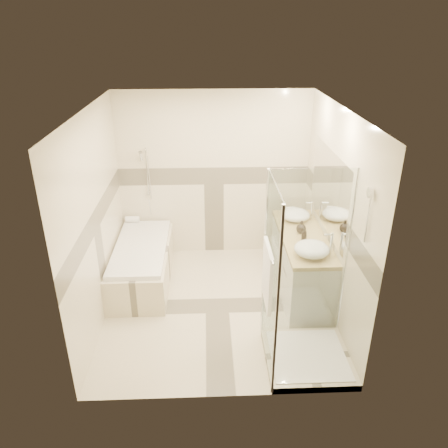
{
  "coord_description": "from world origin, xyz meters",
  "views": [
    {
      "loc": [
        -0.1,
        -4.66,
        3.37
      ],
      "look_at": [
        0.1,
        0.25,
        1.05
      ],
      "focal_mm": 35.0,
      "sensor_mm": 36.0,
      "label": 1
    }
  ],
  "objects_px": {
    "bathtub": "(142,261)",
    "vessel_sink_near": "(295,215)",
    "vanity": "(301,264)",
    "vessel_sink_far": "(312,249)",
    "shower_enclosure": "(298,319)",
    "amenity_bottle_b": "(301,227)",
    "amenity_bottle_a": "(304,234)"
  },
  "relations": [
    {
      "from": "vessel_sink_near",
      "to": "shower_enclosure",
      "type": "bearing_deg",
      "value": -98.91
    },
    {
      "from": "vanity",
      "to": "shower_enclosure",
      "type": "xyz_separation_m",
      "value": [
        -0.29,
        -1.27,
        0.08
      ]
    },
    {
      "from": "bathtub",
      "to": "shower_enclosure",
      "type": "height_order",
      "value": "shower_enclosure"
    },
    {
      "from": "amenity_bottle_b",
      "to": "vessel_sink_near",
      "type": "bearing_deg",
      "value": 90.0
    },
    {
      "from": "amenity_bottle_b",
      "to": "shower_enclosure",
      "type": "bearing_deg",
      "value": -101.51
    },
    {
      "from": "vessel_sink_far",
      "to": "amenity_bottle_b",
      "type": "height_order",
      "value": "amenity_bottle_b"
    },
    {
      "from": "vessel_sink_near",
      "to": "vessel_sink_far",
      "type": "bearing_deg",
      "value": -90.0
    },
    {
      "from": "bathtub",
      "to": "shower_enclosure",
      "type": "distance_m",
      "value": 2.47
    },
    {
      "from": "shower_enclosure",
      "to": "vessel_sink_far",
      "type": "relative_size",
      "value": 4.95
    },
    {
      "from": "bathtub",
      "to": "vessel_sink_near",
      "type": "distance_m",
      "value": 2.22
    },
    {
      "from": "vessel_sink_near",
      "to": "amenity_bottle_b",
      "type": "height_order",
      "value": "amenity_bottle_b"
    },
    {
      "from": "amenity_bottle_a",
      "to": "vessel_sink_far",
      "type": "bearing_deg",
      "value": -90.0
    },
    {
      "from": "vanity",
      "to": "amenity_bottle_a",
      "type": "xyz_separation_m",
      "value": [
        -0.02,
        -0.11,
        0.49
      ]
    },
    {
      "from": "amenity_bottle_b",
      "to": "amenity_bottle_a",
      "type": "bearing_deg",
      "value": -90.0
    },
    {
      "from": "amenity_bottle_a",
      "to": "bathtub",
      "type": "bearing_deg",
      "value": 167.81
    },
    {
      "from": "shower_enclosure",
      "to": "vessel_sink_near",
      "type": "distance_m",
      "value": 1.81
    },
    {
      "from": "bathtub",
      "to": "vanity",
      "type": "height_order",
      "value": "vanity"
    },
    {
      "from": "amenity_bottle_a",
      "to": "vanity",
      "type": "bearing_deg",
      "value": 79.72
    },
    {
      "from": "vessel_sink_near",
      "to": "amenity_bottle_a",
      "type": "relative_size",
      "value": 2.76
    },
    {
      "from": "amenity_bottle_b",
      "to": "vanity",
      "type": "bearing_deg",
      "value": -73.75
    },
    {
      "from": "shower_enclosure",
      "to": "vessel_sink_near",
      "type": "relative_size",
      "value": 5.27
    },
    {
      "from": "bathtub",
      "to": "vessel_sink_far",
      "type": "relative_size",
      "value": 4.13
    },
    {
      "from": "vessel_sink_near",
      "to": "amenity_bottle_b",
      "type": "distance_m",
      "value": 0.4
    },
    {
      "from": "bathtub",
      "to": "vessel_sink_near",
      "type": "relative_size",
      "value": 4.39
    },
    {
      "from": "vessel_sink_far",
      "to": "amenity_bottle_a",
      "type": "relative_size",
      "value": 2.94
    },
    {
      "from": "vessel_sink_near",
      "to": "vessel_sink_far",
      "type": "relative_size",
      "value": 0.94
    },
    {
      "from": "vanity",
      "to": "amenity_bottle_b",
      "type": "bearing_deg",
      "value": 106.25
    },
    {
      "from": "shower_enclosure",
      "to": "vessel_sink_far",
      "type": "bearing_deg",
      "value": 69.83
    },
    {
      "from": "vanity",
      "to": "amenity_bottle_b",
      "type": "xyz_separation_m",
      "value": [
        -0.02,
        0.07,
        0.51
      ]
    },
    {
      "from": "vessel_sink_far",
      "to": "shower_enclosure",
      "type": "bearing_deg",
      "value": -110.17
    },
    {
      "from": "vanity",
      "to": "vessel_sink_far",
      "type": "bearing_deg",
      "value": -92.17
    },
    {
      "from": "vessel_sink_near",
      "to": "amenity_bottle_a",
      "type": "xyz_separation_m",
      "value": [
        0.0,
        -0.58,
        -0.01
      ]
    }
  ]
}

